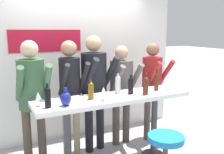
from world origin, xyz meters
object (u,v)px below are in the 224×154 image
Objects in this scene: wine_bottle_4 at (146,85)px; wine_glass_1 at (38,96)px; bar_stool at (165,154)px; wine_glass_0 at (104,91)px; person_far_left at (32,90)px; wine_bottle_3 at (157,81)px; person_center at (122,85)px; wine_bottle_2 at (131,85)px; person_center_right at (152,80)px; tasting_table at (115,109)px; person_left at (70,85)px; wine_bottle_5 at (118,83)px; person_center_left at (94,81)px; decorative_vase at (66,99)px; wine_bottle_1 at (48,96)px; wine_bottle_0 at (91,90)px; wine_glass_2 at (167,82)px.

wine_glass_1 is at bearing 174.76° from wine_bottle_4.
wine_glass_0 is at bearing 127.01° from bar_stool.
person_far_left reaches higher than wine_bottle_3.
wine_bottle_2 is (-0.19, -0.60, 0.14)m from person_center.
person_center_right is at bearing -0.42° from person_far_left.
person_center_right reaches higher than bar_stool.
person_far_left is 1.07× the size of person_center.
tasting_table is 0.76m from person_left.
wine_bottle_2 is (0.26, 0.01, 0.31)m from tasting_table.
bar_stool is 1.64m from person_left.
tasting_table is 7.13× the size of wine_bottle_5.
tasting_table is 0.39m from wine_glass_0.
person_left reaches higher than wine_bottle_4.
decorative_vase is at bearing -144.81° from person_center_left.
person_center_right reaches higher than wine_bottle_4.
wine_glass_1 is (-0.79, 0.11, 0.00)m from wine_glass_0.
wine_bottle_1 is 1.64× the size of wine_glass_0.
wine_glass_0 is at bearing -74.89° from person_left.
wine_bottle_2 is at bearing -42.00° from person_left.
wine_bottle_3 is (1.05, 0.01, 0.02)m from wine_bottle_0.
person_center is 0.75m from wine_bottle_4.
wine_glass_0 is at bearing 178.41° from wine_bottle_4.
person_far_left is at bearing 160.29° from wine_bottle_5.
tasting_table is 9.88× the size of decorative_vase.
wine_bottle_1 is (-0.48, -0.67, 0.05)m from person_left.
person_center_right is at bearing -13.57° from person_center_left.
person_left reaches higher than wine_bottle_5.
wine_bottle_5 is at bearing 47.34° from tasting_table.
person_center is 1.01m from wine_bottle_0.
person_center_left is at bearing 2.67° from person_far_left.
decorative_vase is at bearing -115.12° from person_left.
person_center_left is 1.12m from wine_glass_1.
tasting_table is 0.65m from person_center_left.
wine_bottle_5 is at bearing -41.51° from person_left.
wine_bottle_3 is at bearing 0.93° from tasting_table.
person_center is 6.26× the size of wine_bottle_0.
tasting_table is 8.15× the size of wine_bottle_0.
wine_bottle_5 is at bearing -165.79° from person_center_right.
wine_glass_2 is at bearing -3.37° from wine_bottle_0.
wine_bottle_2 is at bearing 172.85° from wine_glass_2.
decorative_vase is (0.20, -0.02, -0.05)m from wine_bottle_1.
wine_bottle_2 reaches higher than tasting_table.
person_center_right is 9.62× the size of wine_glass_1.
wine_glass_1 is at bearing 179.86° from wine_bottle_0.
person_center_left is 6.15× the size of wine_bottle_4.
bar_stool is 2.68× the size of wine_bottle_0.
wine_glass_2 is at bearing -64.45° from person_center.
wine_glass_0 is 0.80m from wine_glass_1.
decorative_vase is at bearing -163.21° from wine_bottle_5.
decorative_vase is (-1.13, 0.00, -0.05)m from wine_bottle_4.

